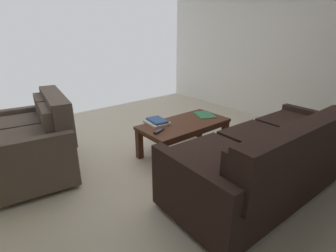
{
  "coord_description": "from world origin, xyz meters",
  "views": [
    {
      "loc": [
        1.6,
        2.2,
        1.49
      ],
      "look_at": [
        0.23,
        0.53,
        0.67
      ],
      "focal_mm": 27.11,
      "sensor_mm": 36.0,
      "label": 1
    }
  ],
  "objects_px": {
    "tv_remote": "(159,131)",
    "loveseat_near": "(34,141)",
    "coffee_table": "(184,127)",
    "loose_magazine": "(205,115)",
    "book_stack": "(157,122)",
    "sofa_main": "(273,158)"
  },
  "relations": [
    {
      "from": "tv_remote",
      "to": "loveseat_near",
      "type": "bearing_deg",
      "value": -32.82
    },
    {
      "from": "loveseat_near",
      "to": "tv_remote",
      "type": "height_order",
      "value": "loveseat_near"
    },
    {
      "from": "coffee_table",
      "to": "loose_magazine",
      "type": "height_order",
      "value": "loose_magazine"
    },
    {
      "from": "book_stack",
      "to": "tv_remote",
      "type": "height_order",
      "value": "book_stack"
    },
    {
      "from": "loose_magazine",
      "to": "coffee_table",
      "type": "bearing_deg",
      "value": -150.27
    },
    {
      "from": "coffee_table",
      "to": "loose_magazine",
      "type": "relative_size",
      "value": 3.84
    },
    {
      "from": "coffee_table",
      "to": "book_stack",
      "type": "relative_size",
      "value": 3.89
    },
    {
      "from": "book_stack",
      "to": "loveseat_near",
      "type": "bearing_deg",
      "value": -20.84
    },
    {
      "from": "sofa_main",
      "to": "loveseat_near",
      "type": "xyz_separation_m",
      "value": [
        1.64,
        -1.82,
        0.01
      ]
    },
    {
      "from": "loveseat_near",
      "to": "coffee_table",
      "type": "distance_m",
      "value": 1.71
    },
    {
      "from": "sofa_main",
      "to": "loose_magazine",
      "type": "xyz_separation_m",
      "value": [
        -0.33,
        -1.18,
        0.05
      ]
    },
    {
      "from": "coffee_table",
      "to": "book_stack",
      "type": "xyz_separation_m",
      "value": [
        0.28,
        -0.19,
        0.09
      ]
    },
    {
      "from": "tv_remote",
      "to": "loose_magazine",
      "type": "bearing_deg",
      "value": -174.12
    },
    {
      "from": "tv_remote",
      "to": "loose_magazine",
      "type": "height_order",
      "value": "tv_remote"
    },
    {
      "from": "loveseat_near",
      "to": "loose_magazine",
      "type": "relative_size",
      "value": 4.34
    },
    {
      "from": "sofa_main",
      "to": "book_stack",
      "type": "xyz_separation_m",
      "value": [
        0.36,
        -1.33,
        0.07
      ]
    },
    {
      "from": "sofa_main",
      "to": "loose_magazine",
      "type": "bearing_deg",
      "value": -105.76
    },
    {
      "from": "loose_magazine",
      "to": "loveseat_near",
      "type": "bearing_deg",
      "value": -174.11
    },
    {
      "from": "sofa_main",
      "to": "loveseat_near",
      "type": "height_order",
      "value": "loveseat_near"
    },
    {
      "from": "coffee_table",
      "to": "tv_remote",
      "type": "relative_size",
      "value": 6.84
    },
    {
      "from": "tv_remote",
      "to": "loose_magazine",
      "type": "xyz_separation_m",
      "value": [
        -0.85,
        -0.09,
        -0.01
      ]
    },
    {
      "from": "loveseat_near",
      "to": "tv_remote",
      "type": "distance_m",
      "value": 1.35
    }
  ]
}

